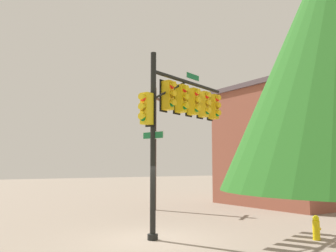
% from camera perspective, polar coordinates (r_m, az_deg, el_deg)
% --- Properties ---
extents(ground_plane, '(120.00, 120.00, 0.00)m').
position_cam_1_polar(ground_plane, '(13.00, -2.42, -17.41)').
color(ground_plane, gray).
extents(signal_pole_assembly, '(5.05, 2.14, 6.58)m').
position_cam_1_polar(signal_pole_assembly, '(14.23, 2.07, 2.67)').
color(signal_pole_assembly, black).
rests_on(signal_pole_assembly, ground_plane).
extents(utility_pole, '(1.54, 1.14, 7.10)m').
position_cam_1_polar(utility_pole, '(21.17, -2.20, -3.02)').
color(utility_pole, brown).
rests_on(utility_pole, ground_plane).
extents(fire_hydrant, '(0.33, 0.24, 0.83)m').
position_cam_1_polar(fire_hydrant, '(13.86, 22.20, -14.54)').
color(fire_hydrant, '#E0BC0D').
rests_on(fire_hydrant, ground_plane).
extents(brick_building, '(8.57, 7.99, 7.72)m').
position_cam_1_polar(brick_building, '(25.83, 19.52, -2.86)').
color(brick_building, brown).
rests_on(brick_building, ground_plane).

